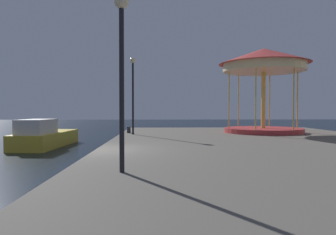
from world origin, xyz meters
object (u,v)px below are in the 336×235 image
(lamp_post_mid_promenade, at_px, (122,50))
(bollard_north, at_px, (129,130))
(motorboat_yellow, at_px, (44,137))
(carousel, at_px, (264,69))
(lamp_post_far_end, at_px, (133,82))

(lamp_post_mid_promenade, xyz_separation_m, bollard_north, (-1.02, 12.56, -2.72))
(motorboat_yellow, distance_m, bollard_north, 5.19)
(bollard_north, bearing_deg, carousel, 0.28)
(carousel, distance_m, lamp_post_far_end, 8.60)
(motorboat_yellow, bearing_deg, lamp_post_mid_promenade, -62.45)
(lamp_post_mid_promenade, xyz_separation_m, lamp_post_far_end, (-0.65, 11.35, 0.24))
(motorboat_yellow, relative_size, bollard_north, 15.17)
(lamp_post_far_end, bearing_deg, motorboat_yellow, 175.78)
(lamp_post_mid_promenade, bearing_deg, carousel, 58.26)
(motorboat_yellow, height_order, carousel, carousel)
(lamp_post_far_end, height_order, bollard_north, lamp_post_far_end)
(carousel, relative_size, bollard_north, 14.64)
(motorboat_yellow, xyz_separation_m, bollard_north, (5.11, 0.81, 0.35))
(carousel, height_order, lamp_post_far_end, carousel)
(motorboat_yellow, distance_m, lamp_post_far_end, 6.42)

